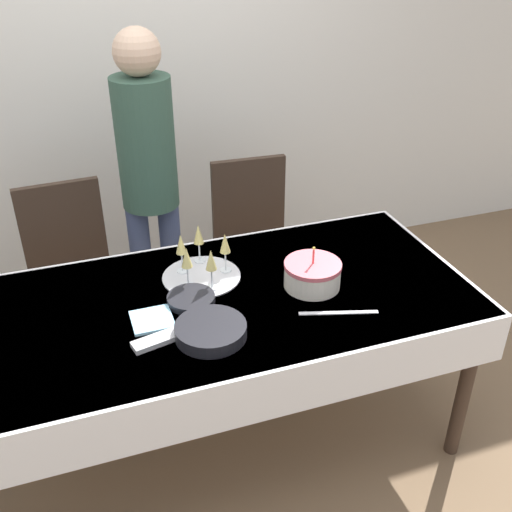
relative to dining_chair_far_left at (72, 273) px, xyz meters
name	(u,v)px	position (x,y,z in m)	size (l,w,h in m)	color
ground_plane	(213,441)	(0.48, -0.79, -0.53)	(12.00, 12.00, 0.00)	brown
wall_back	(127,61)	(0.48, 0.76, 0.82)	(8.00, 0.05, 2.70)	silver
dining_table	(206,322)	(0.48, -0.79, 0.14)	(2.12, 0.95, 0.77)	white
dining_chair_far_left	(72,273)	(0.00, 0.00, 0.00)	(0.45, 0.45, 0.96)	#38281E
dining_chair_far_right	(254,242)	(0.95, 0.00, 0.00)	(0.44, 0.44, 0.96)	#38281E
birthday_cake	(312,275)	(0.91, -0.83, 0.29)	(0.23, 0.23, 0.18)	silver
champagne_tray	(201,261)	(0.51, -0.62, 0.32)	(0.32, 0.32, 0.18)	silver
plate_stack_main	(211,331)	(0.44, -1.01, 0.26)	(0.26, 0.26, 0.05)	black
plate_stack_dessert	(191,299)	(0.42, -0.78, 0.25)	(0.19, 0.19, 0.03)	black
cake_knife	(338,313)	(0.93, -1.03, 0.24)	(0.29, 0.10, 0.00)	silver
fork_pile	(156,341)	(0.25, -0.98, 0.25)	(0.18, 0.10, 0.02)	silver
napkin_pile	(152,320)	(0.26, -0.85, 0.24)	(0.15, 0.15, 0.01)	#8CC6E0
person_standing	(148,168)	(0.43, 0.08, 0.46)	(0.28, 0.28, 1.64)	#3F4C72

